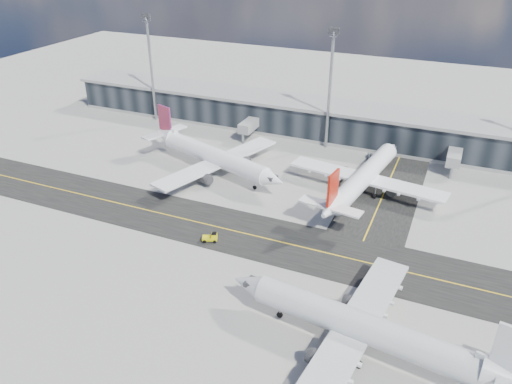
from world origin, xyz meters
TOP-DOWN VIEW (x-y plane):
  - ground at (0.00, 0.00)m, footprint 300.00×300.00m
  - taxiway_lanes at (3.91, 10.74)m, footprint 180.00×63.00m
  - terminal_concourse at (0.04, 54.93)m, footprint 152.00×19.80m
  - floodlight_masts at (0.00, 48.00)m, footprint 102.50×0.70m
  - airliner_af at (-19.14, 24.28)m, footprint 38.78×33.47m
  - airliner_redtail at (13.81, 27.22)m, footprint 33.31×38.92m
  - airliner_near at (23.68, -15.42)m, footprint 39.54×33.82m
  - baggage_tug at (-6.54, -0.62)m, footprint 2.91×2.15m
  - service_van at (12.97, 44.00)m, footprint 4.42×6.70m

SIDE VIEW (x-z plane):
  - ground at x=0.00m, z-range 0.00..0.00m
  - taxiway_lanes at x=3.91m, z-range -0.01..0.03m
  - baggage_tug at x=-6.54m, z-range 0.00..1.65m
  - service_van at x=12.97m, z-range 0.00..1.71m
  - airliner_redtail at x=13.81m, z-range -1.96..9.58m
  - airliner_near at x=23.68m, z-range -1.99..9.72m
  - airliner_af at x=-19.14m, z-range -2.00..9.78m
  - terminal_concourse at x=0.04m, z-range -0.31..8.49m
  - floodlight_masts at x=0.00m, z-range 1.16..30.06m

